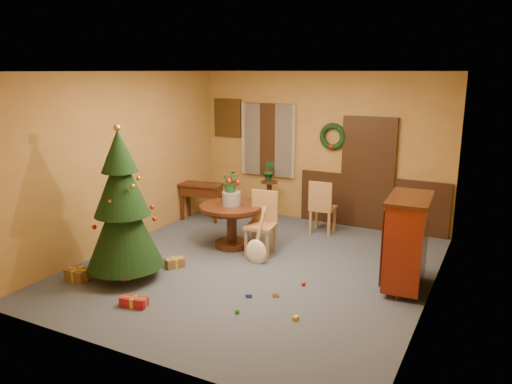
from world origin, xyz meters
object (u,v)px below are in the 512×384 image
Objects in this scene: sideboard at (407,240)px; writing_desk at (201,193)px; chair_near at (262,221)px; dining_table at (232,218)px; christmas_tree at (122,208)px.

writing_desk is at bearing 161.33° from sideboard.
dining_table is at bearing 179.03° from chair_near.
sideboard is at bearing 22.41° from christmas_tree.
christmas_tree is 2.50× the size of writing_desk.
dining_table is 1.72m from writing_desk.
christmas_tree is at bearing -77.88° from writing_desk.
chair_near is at bearing 54.98° from christmas_tree.
sideboard is (4.24, -1.43, 0.14)m from writing_desk.
dining_table is at bearing 173.38° from sideboard.
christmas_tree is (-1.27, -1.82, 0.50)m from chair_near.
christmas_tree is at bearing -125.02° from chair_near.
christmas_tree is 3.93m from sideboard.
writing_desk reaches higher than dining_table.
chair_near is at bearing 172.00° from sideboard.
dining_table is 2.94m from sideboard.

